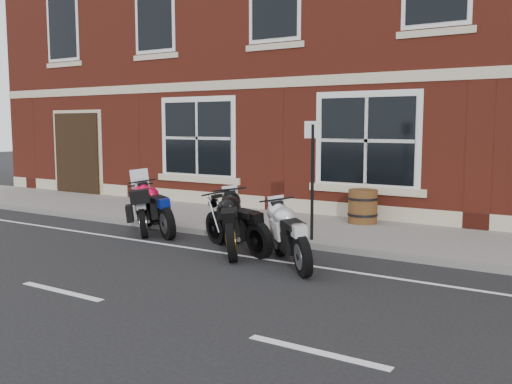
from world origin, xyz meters
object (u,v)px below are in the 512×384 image
Objects in this scene: moto_sport_silver at (291,232)px; barrel_planter at (363,206)px; moto_sport_red at (156,206)px; moto_touring_silver at (145,207)px; moto_sport_black at (235,220)px; parking_sign at (312,172)px; moto_naked_black at (237,221)px.

moto_sport_silver reaches higher than barrel_planter.
barrel_planter is at bearing -20.58° from moto_sport_red.
moto_sport_silver is at bearing -85.40° from barrel_planter.
barrel_planter is (3.90, 2.93, -0.04)m from moto_touring_silver.
moto_sport_silver is (1.39, -0.36, -0.03)m from moto_sport_black.
moto_sport_black is 0.86× the size of parking_sign.
moto_naked_black reaches higher than barrel_planter.
barrel_planter is at bearing -5.98° from moto_touring_silver.
moto_sport_silver is (3.87, -0.93, -0.03)m from moto_sport_red.
barrel_planter is 0.33× the size of parking_sign.
barrel_planter is 2.51m from parking_sign.
moto_sport_black is at bearing -154.28° from moto_naked_black.
moto_touring_silver is 0.69× the size of parking_sign.
moto_sport_red is 2.64× the size of barrel_planter.
parking_sign is at bearing -49.96° from moto_sport_red.
moto_sport_black is at bearing -73.25° from moto_sport_red.
moto_naked_black is at bearing -147.65° from parking_sign.
moto_touring_silver is at bearing 134.78° from moto_sport_black.
moto_touring_silver is 4.32m from moto_sport_silver.
barrel_planter is (3.56, 2.95, -0.08)m from moto_sport_red.
moto_sport_silver is 1.47m from moto_naked_black.
moto_sport_silver is at bearing -91.44° from parking_sign.
moto_touring_silver reaches higher than moto_sport_red.
moto_touring_silver reaches higher than barrel_planter.
moto_sport_black is 1.44m from moto_sport_silver.
parking_sign reaches higher than moto_sport_black.
moto_sport_black is at bearing 121.20° from moto_sport_silver.
moto_sport_silver is 0.81× the size of moto_naked_black.
moto_naked_black is at bearing 58.94° from moto_sport_black.
moto_sport_red is at bearing -140.29° from barrel_planter.
parking_sign is (0.98, 1.12, 0.89)m from moto_naked_black.
moto_naked_black is (-0.00, 0.08, -0.03)m from moto_sport_black.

